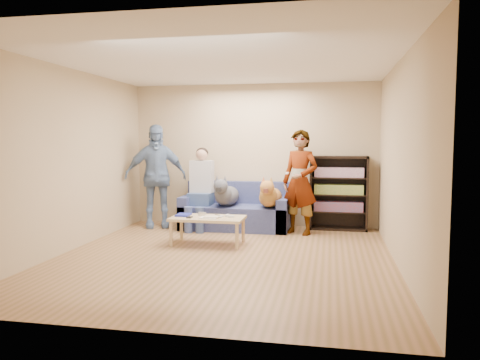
% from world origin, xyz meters
% --- Properties ---
extents(ground, '(5.00, 5.00, 0.00)m').
position_xyz_m(ground, '(0.00, 0.00, 0.00)').
color(ground, olive).
rests_on(ground, ground).
extents(ceiling, '(5.00, 5.00, 0.00)m').
position_xyz_m(ceiling, '(0.00, 0.00, 2.60)').
color(ceiling, white).
rests_on(ceiling, ground).
extents(wall_back, '(4.50, 0.00, 4.50)m').
position_xyz_m(wall_back, '(0.00, 2.50, 1.30)').
color(wall_back, tan).
rests_on(wall_back, ground).
extents(wall_front, '(4.50, 0.00, 4.50)m').
position_xyz_m(wall_front, '(0.00, -2.50, 1.30)').
color(wall_front, tan).
rests_on(wall_front, ground).
extents(wall_left, '(0.00, 5.00, 5.00)m').
position_xyz_m(wall_left, '(-2.25, 0.00, 1.30)').
color(wall_left, tan).
rests_on(wall_left, ground).
extents(wall_right, '(0.00, 5.00, 5.00)m').
position_xyz_m(wall_right, '(2.25, 0.00, 1.30)').
color(wall_right, tan).
rests_on(wall_right, ground).
extents(blanket, '(0.38, 0.32, 0.13)m').
position_xyz_m(blanket, '(0.43, 1.99, 0.49)').
color(blanket, '#B3B4B8').
rests_on(blanket, sofa).
extents(person_standing_right, '(0.76, 0.66, 1.75)m').
position_xyz_m(person_standing_right, '(0.91, 1.81, 0.88)').
color(person_standing_right, gray).
rests_on(person_standing_right, ground).
extents(person_standing_left, '(1.18, 0.84, 1.86)m').
position_xyz_m(person_standing_left, '(-1.70, 1.93, 0.93)').
color(person_standing_left, '#789EC0').
rests_on(person_standing_left, ground).
extents(held_controller, '(0.05, 0.12, 0.03)m').
position_xyz_m(held_controller, '(0.71, 1.61, 1.04)').
color(held_controller, white).
rests_on(held_controller, person_standing_right).
extents(notebook_blue, '(0.20, 0.26, 0.03)m').
position_xyz_m(notebook_blue, '(-0.81, 0.80, 0.43)').
color(notebook_blue, navy).
rests_on(notebook_blue, coffee_table).
extents(papers, '(0.26, 0.20, 0.02)m').
position_xyz_m(papers, '(-0.36, 0.65, 0.43)').
color(papers, white).
rests_on(papers, coffee_table).
extents(magazine, '(0.22, 0.17, 0.01)m').
position_xyz_m(magazine, '(-0.33, 0.67, 0.44)').
color(magazine, beige).
rests_on(magazine, coffee_table).
extents(camera_silver, '(0.11, 0.06, 0.05)m').
position_xyz_m(camera_silver, '(-0.53, 0.87, 0.45)').
color(camera_silver, silver).
rests_on(camera_silver, coffee_table).
extents(controller_a, '(0.04, 0.13, 0.03)m').
position_xyz_m(controller_a, '(-0.13, 0.85, 0.43)').
color(controller_a, silver).
rests_on(controller_a, coffee_table).
extents(controller_b, '(0.09, 0.06, 0.03)m').
position_xyz_m(controller_b, '(-0.05, 0.77, 0.43)').
color(controller_b, silver).
rests_on(controller_b, coffee_table).
extents(headphone_cup_a, '(0.07, 0.07, 0.02)m').
position_xyz_m(headphone_cup_a, '(-0.21, 0.73, 0.43)').
color(headphone_cup_a, silver).
rests_on(headphone_cup_a, coffee_table).
extents(headphone_cup_b, '(0.07, 0.07, 0.02)m').
position_xyz_m(headphone_cup_b, '(-0.21, 0.81, 0.43)').
color(headphone_cup_b, silver).
rests_on(headphone_cup_b, coffee_table).
extents(pen_orange, '(0.13, 0.06, 0.01)m').
position_xyz_m(pen_orange, '(-0.43, 0.59, 0.42)').
color(pen_orange, '#C6861B').
rests_on(pen_orange, coffee_table).
extents(pen_black, '(0.13, 0.08, 0.01)m').
position_xyz_m(pen_black, '(-0.29, 0.93, 0.42)').
color(pen_black, black).
rests_on(pen_black, coffee_table).
extents(wallet, '(0.07, 0.12, 0.02)m').
position_xyz_m(wallet, '(-0.66, 0.63, 0.43)').
color(wallet, black).
rests_on(wallet, coffee_table).
extents(sofa, '(1.90, 0.85, 0.82)m').
position_xyz_m(sofa, '(-0.25, 2.10, 0.28)').
color(sofa, '#515B93').
rests_on(sofa, ground).
extents(person_seated, '(0.40, 0.73, 1.47)m').
position_xyz_m(person_seated, '(-0.87, 1.97, 0.77)').
color(person_seated, '#3B5983').
rests_on(person_seated, sofa).
extents(dog_gray, '(0.40, 1.24, 0.57)m').
position_xyz_m(dog_gray, '(-0.39, 1.91, 0.63)').
color(dog_gray, '#494B53').
rests_on(dog_gray, sofa).
extents(dog_tan, '(0.39, 1.15, 0.56)m').
position_xyz_m(dog_tan, '(0.39, 1.87, 0.63)').
color(dog_tan, '#BD7639').
rests_on(dog_tan, sofa).
extents(coffee_table, '(1.10, 0.60, 0.42)m').
position_xyz_m(coffee_table, '(-0.41, 0.75, 0.37)').
color(coffee_table, '#D4B082').
rests_on(coffee_table, ground).
extents(bookshelf, '(1.00, 0.34, 1.30)m').
position_xyz_m(bookshelf, '(1.55, 2.33, 0.68)').
color(bookshelf, black).
rests_on(bookshelf, ground).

